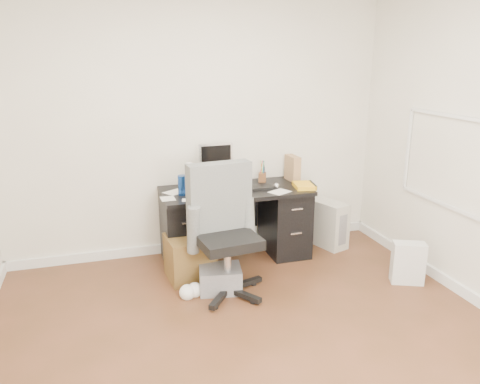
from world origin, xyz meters
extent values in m
plane|color=#472D17|center=(0.00, 0.00, 0.00)|extent=(4.00, 4.00, 0.00)
cube|color=beige|center=(0.00, 2.00, 1.35)|extent=(4.00, 0.02, 2.70)
cube|color=silver|center=(0.00, 1.99, 0.05)|extent=(4.00, 0.03, 0.10)
cube|color=black|center=(0.30, 1.65, 0.73)|extent=(1.50, 0.70, 0.04)
cube|color=black|center=(-0.25, 1.65, 0.35)|extent=(0.40, 0.60, 0.71)
cube|color=black|center=(0.85, 1.65, 0.35)|extent=(0.40, 0.60, 0.71)
cube|color=black|center=(0.30, 1.98, 0.45)|extent=(0.70, 0.03, 0.51)
cube|color=black|center=(0.46, 1.59, 0.76)|extent=(0.43, 0.15, 0.02)
sphere|color=silver|center=(0.71, 1.55, 0.78)|extent=(0.06, 0.06, 0.06)
cylinder|color=navy|center=(-0.25, 1.60, 0.85)|extent=(0.11, 0.11, 0.20)
cube|color=silver|center=(-0.10, 1.78, 0.88)|extent=(0.17, 0.24, 0.26)
cube|color=#987749|center=(0.99, 1.81, 0.89)|extent=(0.13, 0.24, 0.27)
cube|color=yellow|center=(0.99, 1.49, 0.77)|extent=(0.24, 0.28, 0.04)
cube|color=#B5B1A3|center=(1.37, 1.69, 0.26)|extent=(0.37, 0.56, 0.51)
cube|color=silver|center=(1.67, 0.63, 0.20)|extent=(0.35, 0.31, 0.40)
cube|color=#463015|center=(-0.25, 1.32, 0.21)|extent=(0.45, 0.45, 0.42)
cube|color=slate|center=(-0.04, 0.99, 0.11)|extent=(0.42, 0.37, 0.22)
camera|label=1|loc=(-0.99, -2.74, 2.05)|focal=35.00mm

